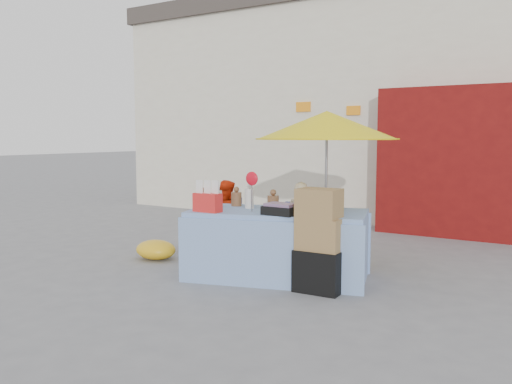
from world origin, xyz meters
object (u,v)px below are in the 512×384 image
Objects in this scene: box_stack at (320,244)px; chair_left at (221,239)px; market_table at (277,243)px; vendor_beige at (301,223)px; chair_right at (296,248)px; vendor_orange at (226,217)px; umbrella at (327,126)px.

chair_left is at bearing 156.82° from box_stack.
market_table is 0.74m from box_stack.
market_table is 2.11× the size of vendor_beige.
chair_left is 1.00× the size of chair_right.
chair_left is at bearing 84.05° from vendor_orange.
market_table is 2.05× the size of box_stack.
vendor_beige is (0.00, 0.13, 0.31)m from chair_right.
vendor_orange is (-1.25, 0.13, 0.30)m from chair_right.
box_stack reaches higher than chair_right.
box_stack is at bearing -28.50° from chair_left.
umbrella reaches higher than chair_right.
box_stack reaches higher than vendor_beige.
chair_left is 2.27m from umbrella.
market_table reaches higher than box_stack.
vendor_orange is 0.53× the size of umbrella.
vendor_orange is 2.26m from box_stack.
market_table is 1.48m from chair_left.
vendor_orange reaches higher than chair_right.
market_table is at bearing 90.09° from vendor_beige.
box_stack reaches higher than vendor_orange.
umbrella is at bearing 112.36° from box_stack.
vendor_orange is 0.97× the size of vendor_beige.
vendor_beige reaches higher than vendor_orange.
chair_right is 0.41× the size of umbrella.
umbrella reaches higher than vendor_beige.
umbrella is at bearing 38.00° from chair_right.
chair_left is 1.30m from vendor_beige.
umbrella reaches higher than vendor_orange.
market_table is 2.83× the size of chair_right.
market_table is 1.54m from vendor_orange.
vendor_orange is 2.05m from umbrella.
chair_right is (1.25, 0.00, 0.00)m from chair_left.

